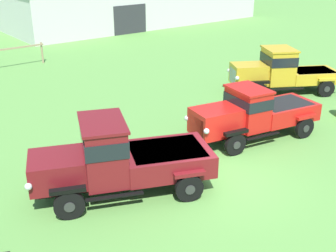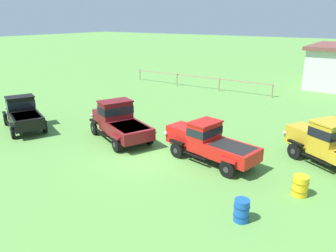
{
  "view_description": "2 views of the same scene",
  "coord_description": "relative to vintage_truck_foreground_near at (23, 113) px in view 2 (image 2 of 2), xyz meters",
  "views": [
    {
      "loc": [
        -8.43,
        -8.1,
        6.79
      ],
      "look_at": [
        0.04,
        2.66,
        1.0
      ],
      "focal_mm": 45.0,
      "sensor_mm": 36.0,
      "label": 1
    },
    {
      "loc": [
        10.4,
        -12.65,
        7.13
      ],
      "look_at": [
        0.04,
        2.66,
        1.0
      ],
      "focal_mm": 35.0,
      "sensor_mm": 36.0,
      "label": 2
    }
  ],
  "objects": [
    {
      "name": "vintage_truck_second_in_line",
      "position": [
        6.67,
        2.13,
        0.08
      ],
      "size": [
        5.65,
        3.84,
        2.33
      ],
      "color": "black",
      "rests_on": "ground"
    },
    {
      "name": "paddock_fence",
      "position": [
        3.12,
        18.3,
        -0.04
      ],
      "size": [
        16.2,
        0.64,
        1.33
      ],
      "color": "#997F60",
      "rests_on": "ground"
    },
    {
      "name": "vintage_truck_foreground_near",
      "position": [
        0.0,
        0.0,
        0.0
      ],
      "size": [
        5.3,
        3.55,
        2.14
      ],
      "color": "black",
      "rests_on": "ground"
    },
    {
      "name": "oil_drum_beside_row",
      "position": [
        17.59,
        1.24,
        -0.61
      ],
      "size": [
        0.67,
        0.67,
        0.89
      ],
      "color": "gold",
      "rests_on": "ground"
    },
    {
      "name": "vintage_truck_far_side",
      "position": [
        18.1,
        5.15,
        0.08
      ],
      "size": [
        5.51,
        4.11,
        2.29
      ],
      "color": "black",
      "rests_on": "ground"
    },
    {
      "name": "oil_drum_near_fence",
      "position": [
        16.25,
        -1.86,
        -0.61
      ],
      "size": [
        0.59,
        0.59,
        0.87
      ],
      "color": "#1951B2",
      "rests_on": "ground"
    },
    {
      "name": "ground_plane",
      "position": [
        9.44,
        0.68,
        -1.05
      ],
      "size": [
        240.0,
        240.0,
        0.0
      ],
      "primitive_type": "plane",
      "color": "#5B9342"
    },
    {
      "name": "vintage_truck_midrow_center",
      "position": [
        12.73,
        2.27,
        -0.01
      ],
      "size": [
        5.48,
        2.76,
        2.07
      ],
      "color": "black",
      "rests_on": "ground"
    }
  ]
}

